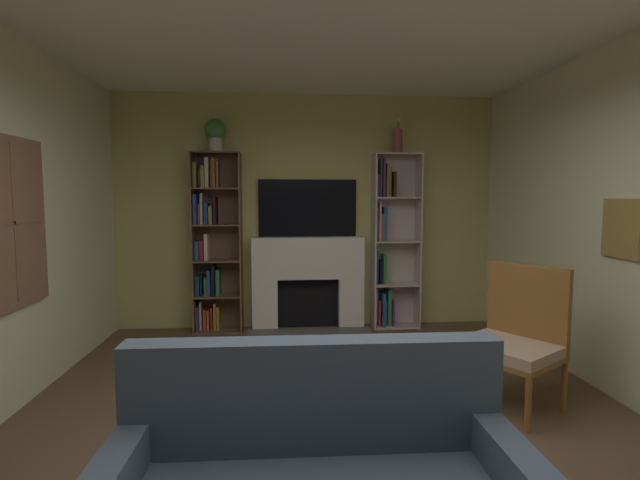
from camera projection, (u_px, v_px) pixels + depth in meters
ground_plane at (337, 464)px, 2.83m from camera, size 7.50×7.50×0.00m
wall_back_accent at (307, 212)px, 5.84m from camera, size 4.74×0.06×2.84m
fireplace at (308, 280)px, 5.76m from camera, size 1.45×0.54×1.12m
tv at (307, 208)px, 5.77m from camera, size 1.19×0.06×0.69m
bookshelf_left at (213, 243)px, 5.63m from camera, size 0.57×0.30×2.13m
bookshelf_right at (390, 244)px, 5.82m from camera, size 0.57×0.29×2.13m
potted_plant at (215, 133)px, 5.48m from camera, size 0.25×0.25×0.38m
vase_with_flowers at (398, 139)px, 5.67m from camera, size 0.12×0.12×0.49m
armchair at (515, 336)px, 3.62m from camera, size 0.83×0.86×1.08m
coffee_table at (307, 421)px, 2.68m from camera, size 0.72×0.55×0.39m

